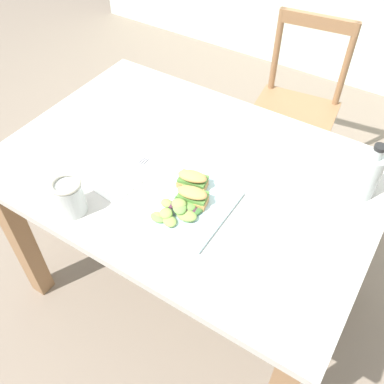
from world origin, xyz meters
name	(u,v)px	position (x,y,z in m)	size (l,w,h in m)	color
ground_plane	(165,285)	(0.00, 0.00, 0.00)	(8.28, 8.28, 0.00)	#7A6B5B
dining_table	(188,193)	(0.09, 0.06, 0.61)	(1.25, 0.87, 0.74)	#BCB7AD
chair_wooden_far	(295,110)	(0.14, 0.96, 0.45)	(0.45, 0.45, 0.87)	#8E6642
plate_lunch	(185,203)	(0.17, -0.08, 0.74)	(0.27, 0.27, 0.01)	silver
sandwich_half_front	(192,196)	(0.19, -0.07, 0.78)	(0.10, 0.07, 0.06)	tan
sandwich_half_back	(192,180)	(0.16, -0.01, 0.78)	(0.10, 0.07, 0.06)	tan
salad_mixed_greens	(179,210)	(0.19, -0.13, 0.77)	(0.13, 0.13, 0.04)	#6B9E47
napkin_folded	(130,175)	(-0.05, -0.07, 0.74)	(0.11, 0.24, 0.00)	white
fork_on_napkin	(133,171)	(-0.05, -0.06, 0.75)	(0.03, 0.19, 0.00)	silver
bottle_cold_brew	(368,177)	(0.61, 0.25, 0.81)	(0.07, 0.07, 0.19)	black
mason_jar_iced_tea	(70,198)	(-0.10, -0.28, 0.79)	(0.09, 0.09, 0.12)	#C67528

